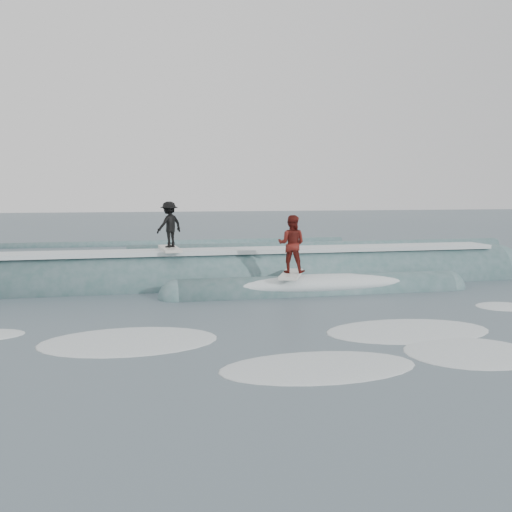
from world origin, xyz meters
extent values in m
plane|color=#3F515C|center=(0.00, 0.00, 0.00)|extent=(160.00, 160.00, 0.00)
cylinder|color=#3B6362|center=(0.00, 6.55, 0.00)|extent=(19.21, 2.23, 2.23)
sphere|color=#3B6362|center=(9.60, 6.55, 0.00)|extent=(2.23, 2.23, 2.23)
cylinder|color=#3B6362|center=(1.80, 4.35, 0.00)|extent=(9.00, 1.18, 1.18)
sphere|color=#3B6362|center=(-2.70, 4.35, 0.00)|extent=(1.18, 1.18, 1.18)
sphere|color=#3B6362|center=(6.30, 4.35, 0.00)|extent=(1.18, 1.18, 1.18)
cube|color=white|center=(0.00, 6.55, 1.18)|extent=(18.00, 1.30, 0.14)
ellipsoid|color=white|center=(1.80, 4.35, 0.30)|extent=(7.60, 1.30, 0.60)
cube|color=silver|center=(-2.76, 6.55, 1.30)|extent=(0.69, 2.03, 0.10)
imported|color=black|center=(-2.76, 6.55, 2.12)|extent=(1.13, 1.05, 1.53)
cube|color=silver|center=(0.87, 4.35, 0.64)|extent=(1.28, 2.06, 0.10)
imported|color=#5D1611|center=(0.87, 4.35, 1.59)|extent=(1.08, 0.99, 1.80)
ellipsoid|color=white|center=(-0.70, -3.00, 0.00)|extent=(3.11, 2.12, 0.10)
ellipsoid|color=white|center=(-4.12, -0.37, 0.00)|extent=(3.44, 2.34, 0.10)
ellipsoid|color=white|center=(2.21, -0.82, 0.00)|extent=(4.57, 3.12, 0.10)
ellipsoid|color=white|center=(2.59, -2.73, 0.00)|extent=(3.16, 2.15, 0.10)
ellipsoid|color=white|center=(6.14, 1.18, 0.00)|extent=(1.85, 1.26, 0.10)
cylinder|color=#3B6362|center=(-7.66, 14.00, 0.00)|extent=(22.00, 0.70, 0.70)
cylinder|color=#3B6362|center=(6.72, 18.00, 0.00)|extent=(22.00, 0.80, 0.80)
cylinder|color=#3B6362|center=(-1.77, 22.00, 0.00)|extent=(22.00, 0.60, 0.60)
camera|label=1|loc=(-4.02, -12.70, 3.22)|focal=40.00mm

